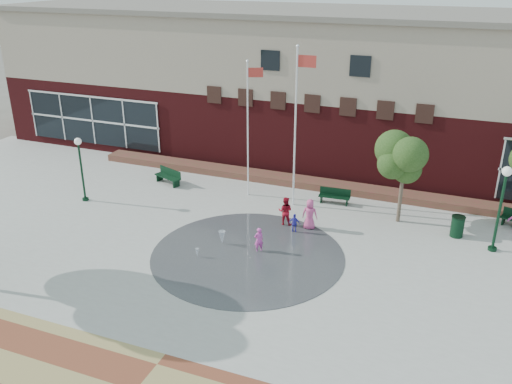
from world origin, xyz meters
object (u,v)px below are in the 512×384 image
at_px(bench_left, 168,179).
at_px(child_splash, 259,240).
at_px(flagpole_left, 249,123).
at_px(flagpole_right, 296,120).
at_px(trash_can, 457,226).

distance_m(bench_left, child_splash, 9.48).
height_order(flagpole_left, bench_left, flagpole_left).
bearing_deg(bench_left, flagpole_right, 19.69).
distance_m(trash_can, child_splash, 9.30).
xyz_separation_m(trash_can, child_splash, (-8.03, -4.69, 0.05)).
xyz_separation_m(flagpole_left, child_splash, (2.81, -5.71, -3.51)).
bearing_deg(child_splash, flagpole_left, -106.27).
relative_size(trash_can, child_splash, 0.90).
bearing_deg(trash_can, flagpole_right, 175.52).
distance_m(flagpole_right, bench_left, 8.78).
bearing_deg(bench_left, child_splash, -14.51).
relative_size(bench_left, trash_can, 1.80).
bearing_deg(child_splash, flagpole_right, -131.49).
xyz_separation_m(flagpole_left, trash_can, (10.84, -1.02, -3.55)).
distance_m(flagpole_left, bench_left, 6.22).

